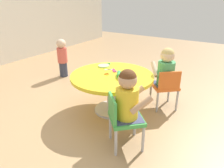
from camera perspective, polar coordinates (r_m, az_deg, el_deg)
ground_plane at (r=2.74m, az=-0.00°, el=-7.08°), size 10.00×10.00×0.00m
craft_table at (r=2.57m, az=-0.00°, el=0.44°), size 1.00×1.00×0.49m
child_chair_left at (r=2.01m, az=2.94°, el=-9.22°), size 0.42×0.42×0.54m
seated_child_left at (r=1.91m, az=4.24°, el=-3.35°), size 0.43×0.44×0.51m
child_chair_right at (r=2.75m, az=14.22°, el=-0.60°), size 0.42×0.42×0.54m
seated_child_right at (r=2.71m, az=14.37°, el=4.13°), size 0.44×0.43×0.51m
toddler_standing at (r=3.84m, az=-13.24°, el=7.14°), size 0.17×0.17×0.67m
rolling_pin at (r=2.47m, az=1.89°, el=2.61°), size 0.21×0.13×0.05m
craft_scissors at (r=2.69m, az=-0.17°, el=3.90°), size 0.12×0.14×0.01m
playdough_blob_0 at (r=2.82m, az=-2.24°, el=4.91°), size 0.15×0.15×0.02m
cookie_cutter_0 at (r=2.57m, az=5.46°, el=2.91°), size 0.05×0.05×0.01m
cookie_cutter_1 at (r=2.62m, az=0.71°, el=3.42°), size 0.05×0.05×0.01m
cookie_cutter_2 at (r=2.54m, az=-1.45°, el=2.75°), size 0.06×0.06×0.01m
cookie_cutter_3 at (r=2.92m, az=-0.87°, el=5.48°), size 0.06×0.06×0.01m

